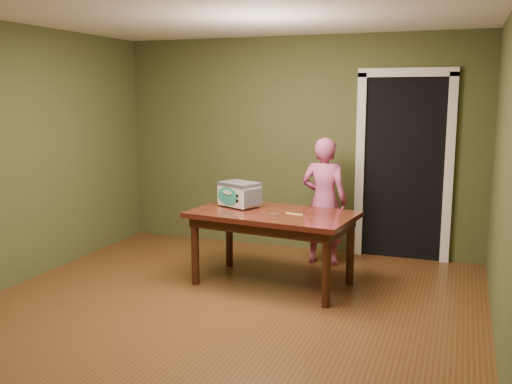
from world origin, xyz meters
TOP-DOWN VIEW (x-y plane):
  - floor at (0.00, 0.00)m, footprint 5.00×5.00m
  - room_shell at (0.00, 0.00)m, footprint 4.52×5.02m
  - doorway at (1.30, 2.78)m, footprint 1.10×0.66m
  - dining_table at (0.19, 1.04)m, footprint 1.70×1.08m
  - toy_oven at (-0.22, 1.19)m, footprint 0.48×0.42m
  - baking_pan at (0.26, 0.88)m, footprint 0.10×0.10m
  - spatula at (0.43, 1.01)m, footprint 0.18×0.06m
  - child at (0.50, 1.94)m, footprint 0.54×0.37m

SIDE VIEW (x-z plane):
  - floor at x=0.00m, z-range 0.00..0.00m
  - dining_table at x=0.19m, z-range 0.28..1.03m
  - child at x=0.50m, z-range 0.00..1.44m
  - spatula at x=0.43m, z-range 0.75..0.76m
  - baking_pan at x=0.26m, z-range 0.75..0.77m
  - toy_oven at x=-0.22m, z-range 0.76..1.02m
  - doorway at x=1.30m, z-range -0.07..2.18m
  - room_shell at x=0.00m, z-range 0.40..3.01m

